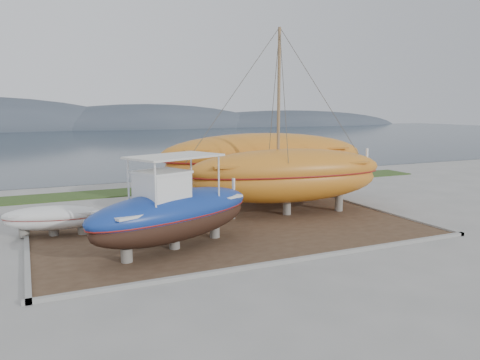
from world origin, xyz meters
name	(u,v)px	position (x,y,z in m)	size (l,w,h in m)	color
ground	(265,248)	(0.00, 0.00, 0.00)	(140.00, 140.00, 0.00)	gray
dirt_patch	(227,226)	(0.00, 4.00, 0.03)	(18.00, 12.00, 0.06)	#422D1E
curb_frame	(227,225)	(0.00, 4.00, 0.07)	(18.60, 12.60, 0.15)	gray
grass_strip	(164,189)	(0.00, 15.50, 0.04)	(44.00, 3.00, 0.08)	#284219
sea	(80,141)	(0.00, 70.00, 0.00)	(260.00, 100.00, 0.04)	#182531
mountain_ridge	(58,129)	(0.00, 125.00, 0.00)	(200.00, 36.00, 20.00)	#333D49
blue_caique	(174,203)	(-3.54, 1.29, 1.99)	(8.03, 2.51, 3.87)	navy
white_dinghy	(53,221)	(-7.95, 5.58, 0.72)	(4.38, 1.64, 1.32)	white
orange_sailboat	(288,124)	(3.87, 4.78, 4.98)	(10.96, 3.23, 9.85)	#BF6F1D
orange_bare_hull	(263,169)	(4.34, 8.46, 2.12)	(12.59, 3.78, 4.13)	#BF6F1D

